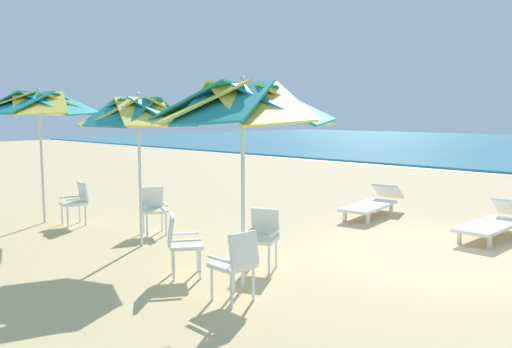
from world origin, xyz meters
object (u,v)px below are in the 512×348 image
at_px(plastic_chair_2, 262,235).
at_px(sun_lounger_2, 373,203).
at_px(plastic_chair_4, 77,200).
at_px(beach_umbrella_1, 138,114).
at_px(plastic_chair_3, 154,207).
at_px(plastic_chair_1, 181,241).
at_px(beach_umbrella_2, 39,105).
at_px(beach_umbrella_0, 243,106).
at_px(sun_lounger_1, 494,222).
at_px(plastic_chair_0, 236,261).

distance_m(plastic_chair_2, sun_lounger_2, 4.58).
bearing_deg(plastic_chair_4, plastic_chair_2, 4.83).
distance_m(beach_umbrella_1, plastic_chair_3, 1.98).
height_order(beach_umbrella_1, sun_lounger_2, beach_umbrella_1).
xyz_separation_m(plastic_chair_1, beach_umbrella_2, (-4.83, 0.28, 1.92)).
xyz_separation_m(beach_umbrella_0, plastic_chair_2, (-0.41, 0.81, -1.84)).
bearing_deg(beach_umbrella_1, plastic_chair_4, 178.18).
xyz_separation_m(beach_umbrella_1, sun_lounger_1, (4.16, 4.73, -1.95)).
xyz_separation_m(plastic_chair_2, plastic_chair_4, (-4.72, -0.40, 0.00)).
bearing_deg(beach_umbrella_1, beach_umbrella_0, -6.93).
distance_m(plastic_chair_1, sun_lounger_2, 5.56).
bearing_deg(plastic_chair_4, beach_umbrella_0, -4.58).
relative_size(plastic_chair_1, sun_lounger_1, 0.40).
relative_size(plastic_chair_2, sun_lounger_2, 0.39).
bearing_deg(plastic_chair_0, plastic_chair_1, 172.64).
relative_size(beach_umbrella_0, sun_lounger_2, 1.22).
bearing_deg(sun_lounger_2, beach_umbrella_2, -130.87).
bearing_deg(plastic_chair_3, plastic_chair_4, -160.07).
height_order(plastic_chair_1, beach_umbrella_1, beach_umbrella_1).
height_order(beach_umbrella_0, beach_umbrella_1, beach_umbrella_0).
bearing_deg(beach_umbrella_2, plastic_chair_4, 29.42).
xyz_separation_m(beach_umbrella_1, plastic_chair_4, (-2.37, 0.08, -1.74)).
bearing_deg(plastic_chair_4, beach_umbrella_1, -1.82).
height_order(plastic_chair_4, sun_lounger_2, plastic_chair_4).
height_order(plastic_chair_2, beach_umbrella_1, beach_umbrella_1).
bearing_deg(plastic_chair_4, plastic_chair_0, -8.52).
relative_size(plastic_chair_2, beach_umbrella_2, 0.32).
bearing_deg(plastic_chair_0, beach_umbrella_1, 166.40).
distance_m(plastic_chair_2, beach_umbrella_2, 5.77).
relative_size(beach_umbrella_0, plastic_chair_1, 3.12).
xyz_separation_m(beach_umbrella_2, plastic_chair_4, (0.66, 0.37, -1.92)).
bearing_deg(plastic_chair_1, sun_lounger_2, 92.76).
height_order(plastic_chair_0, plastic_chair_2, same).
bearing_deg(beach_umbrella_1, beach_umbrella_2, -174.37).
xyz_separation_m(beach_umbrella_1, sun_lounger_2, (1.53, 4.97, -1.95)).
bearing_deg(plastic_chair_0, plastic_chair_2, 119.71).
xyz_separation_m(plastic_chair_1, beach_umbrella_1, (-1.79, 0.57, 1.74)).
distance_m(sun_lounger_1, sun_lounger_2, 2.64).
bearing_deg(beach_umbrella_1, plastic_chair_3, 131.69).
bearing_deg(plastic_chair_2, beach_umbrella_2, -171.83).
height_order(plastic_chair_1, plastic_chair_2, same).
xyz_separation_m(plastic_chair_3, plastic_chair_4, (-1.74, -0.63, 0.00)).
bearing_deg(plastic_chair_2, beach_umbrella_0, -63.22).
bearing_deg(sun_lounger_1, sun_lounger_2, 174.66).
xyz_separation_m(plastic_chair_0, plastic_chair_3, (-3.67, 1.44, 0.00)).
bearing_deg(plastic_chair_1, plastic_chair_3, 152.13).
distance_m(plastic_chair_1, beach_umbrella_1, 2.56).
bearing_deg(plastic_chair_4, plastic_chair_3, 19.93).
distance_m(beach_umbrella_0, beach_umbrella_1, 2.78).
height_order(beach_umbrella_0, plastic_chair_1, beach_umbrella_0).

